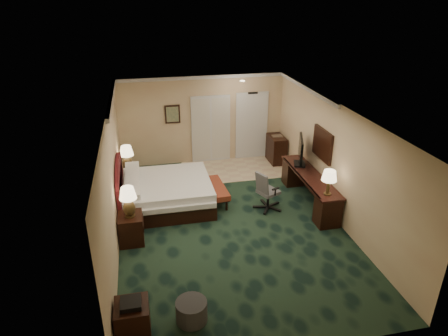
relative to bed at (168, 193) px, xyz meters
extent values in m
cube|color=black|center=(1.33, -1.15, -0.34)|extent=(5.00, 7.50, 0.00)
cube|color=silver|center=(1.33, -1.15, 2.36)|extent=(5.00, 7.50, 0.00)
cube|color=tan|center=(1.33, 2.60, 1.01)|extent=(5.00, 0.00, 2.70)
cube|color=tan|center=(1.33, -4.90, 1.01)|extent=(5.00, 0.00, 2.70)
cube|color=tan|center=(-1.17, -1.15, 1.01)|extent=(0.00, 7.50, 2.70)
cube|color=tan|center=(3.83, -1.15, 1.01)|extent=(0.00, 7.50, 2.70)
cube|color=#CAAF8D|center=(2.23, 1.75, -0.33)|extent=(3.20, 1.70, 0.01)
cube|color=silver|center=(2.88, 2.57, 0.71)|extent=(1.02, 0.06, 2.18)
cube|color=beige|center=(1.58, 2.56, 0.71)|extent=(1.20, 0.06, 2.10)
cube|color=#476451|center=(0.43, 2.56, 1.26)|extent=(0.45, 0.06, 0.55)
cube|color=white|center=(3.79, -0.55, 1.21)|extent=(0.05, 0.95, 0.75)
cube|color=silver|center=(0.00, 0.00, 0.00)|extent=(2.15, 1.99, 0.68)
cube|color=black|center=(-0.90, -1.43, -0.02)|extent=(0.51, 0.59, 0.64)
cube|color=black|center=(-0.94, 1.13, -0.07)|extent=(0.43, 0.49, 0.54)
cube|color=maroon|center=(1.23, -0.02, -0.13)|extent=(0.52, 1.29, 0.43)
cylinder|color=#2D2E34|center=(0.06, -3.93, -0.15)|extent=(0.61, 0.61, 0.37)
cube|color=black|center=(-0.88, -4.02, -0.05)|extent=(0.53, 0.53, 0.58)
cube|color=black|center=(3.52, -0.60, 0.04)|extent=(0.57, 2.66, 0.77)
cube|color=black|center=(3.50, 0.06, 0.80)|extent=(0.40, 0.94, 0.75)
cube|color=black|center=(3.56, 2.05, 0.08)|extent=(0.44, 0.80, 0.84)
camera|label=1|loc=(-0.45, -8.92, 4.71)|focal=32.00mm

